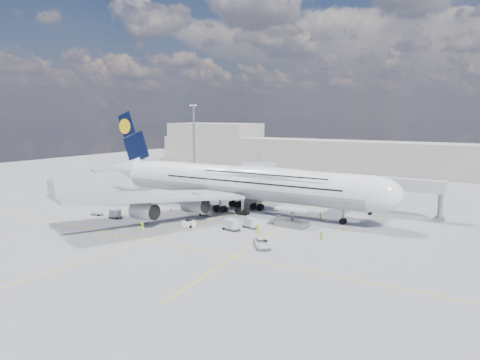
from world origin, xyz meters
The scene contains 31 objects.
ground centered at (0.00, 0.00, 0.00)m, with size 300.00×300.00×0.00m, color gray.
taxi_line_main centered at (0.00, 0.00, 0.01)m, with size 0.25×220.00×0.01m, color yellow.
taxi_line_cross centered at (0.00, -20.00, 0.01)m, with size 120.00×0.25×0.01m, color yellow.
taxi_line_diag centered at (14.00, 10.00, 0.01)m, with size 0.25×100.00×0.01m, color yellow.
airliner centered at (0.26, 10.00, 6.87)m, with size 77.26×79.15×23.71m.
jet_bridge centered at (29.81, 20.94, 6.85)m, with size 18.80×12.10×8.50m.
cargo_loader centered at (16.82, 2.89, 1.25)m, with size 8.53×3.20×3.67m.
light_mast centered at (-40.00, 45.00, 13.21)m, with size 3.00×0.70×25.50m.
terminal centered at (0.00, 95.00, 6.00)m, with size 180.00×16.00×12.00m, color #B2AD9E.
hangar centered at (-70.00, 100.00, 9.00)m, with size 40.00×22.00×18.00m, color #B2AD9E.
dolly_row_a centered at (-23.90, -10.70, 0.30)m, with size 2.83×1.75×0.39m.
dolly_row_b centered at (-18.28, -10.63, 0.99)m, with size 3.19×2.21×1.84m.
dolly_row_c centered at (-3.07, 1.71, 0.37)m, with size 3.56×2.35×0.48m.
dolly_back centered at (-15.57, -6.12, 1.14)m, with size 3.74×2.79×2.11m.
dolly_nose_far centered at (8.57, -6.18, 1.15)m, with size 3.70×2.51×2.14m.
dolly_nose_near centered at (10.81, -2.69, 1.06)m, with size 3.46×2.49×1.97m.
baggage_tug centered at (0.03, -8.54, 0.72)m, with size 2.66×1.33×1.63m.
catering_truck_inner centered at (-1.15, 30.33, 1.69)m, with size 6.38×3.71×3.57m.
catering_truck_outer centered at (-17.42, 40.57, 2.09)m, with size 8.18×5.75×4.50m.
service_van centered at (19.36, -13.22, 0.75)m, with size 2.48×5.37×1.49m, color white.
crew_nose centered at (19.70, 10.98, 0.90)m, with size 0.65×0.43×1.79m, color #B8FD1A.
crew_loader centered at (26.05, -4.04, 0.78)m, with size 0.76×0.59×1.55m, color #A9E418.
crew_wing centered at (-7.46, 1.06, 0.84)m, with size 0.98×0.41×1.68m, color #9BDE17.
crew_van centered at (14.26, -5.81, 0.96)m, with size 0.93×0.61×1.91m, color #B5F119.
crew_tug centered at (-5.17, -16.06, 0.92)m, with size 1.18×0.68×1.83m, color #AAFF1A.
cone_nose centered at (26.96, 5.23, 0.28)m, with size 0.45×0.45×0.57m.
cone_wing_left_inner centered at (-11.15, 28.12, 0.25)m, with size 0.41×0.41×0.52m.
cone_wing_left_outer centered at (-13.69, 37.78, 0.26)m, with size 0.43×0.43×0.54m.
cone_wing_right_inner centered at (-13.38, 1.62, 0.30)m, with size 0.49×0.49×0.62m.
cone_wing_right_outer centered at (-5.64, -21.45, 0.29)m, with size 0.47×0.47×0.60m.
cone_tail centered at (-30.77, 12.79, 0.31)m, with size 0.50×0.50×0.64m.
Camera 1 is at (56.63, -79.31, 22.04)m, focal length 35.00 mm.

